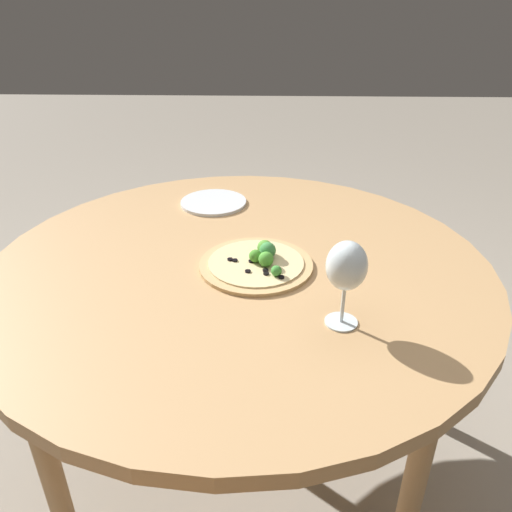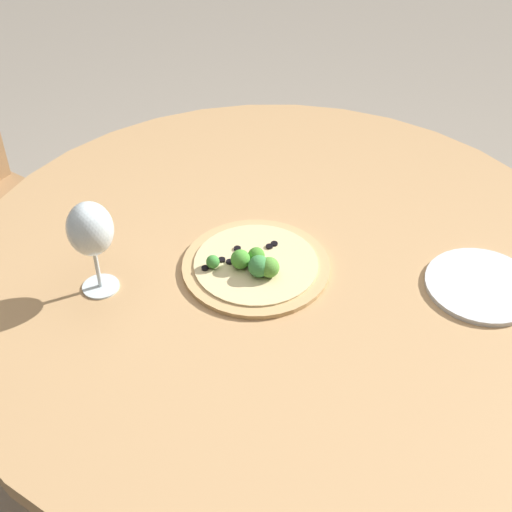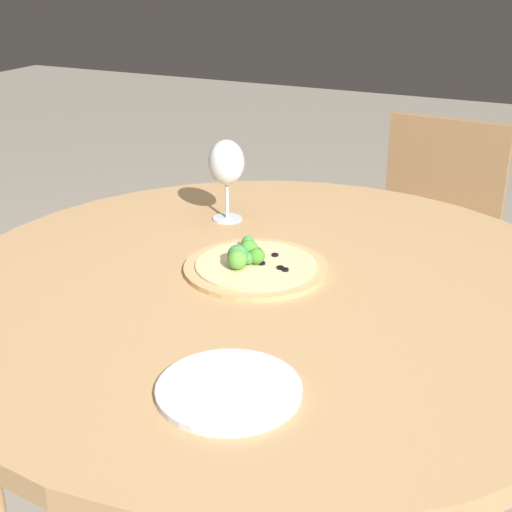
% 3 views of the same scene
% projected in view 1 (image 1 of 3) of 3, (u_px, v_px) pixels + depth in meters
% --- Properties ---
extents(ground_plane, '(12.00, 12.00, 0.00)m').
position_uv_depth(ground_plane, '(243.00, 461.00, 1.64)').
color(ground_plane, gray).
extents(dining_table, '(1.28, 1.28, 0.76)m').
position_uv_depth(dining_table, '(240.00, 280.00, 1.31)').
color(dining_table, tan).
rests_on(dining_table, ground_plane).
extents(pizza, '(0.29, 0.29, 0.06)m').
position_uv_depth(pizza, '(258.00, 262.00, 1.25)').
color(pizza, tan).
rests_on(pizza, dining_table).
extents(wine_glass, '(0.08, 0.08, 0.19)m').
position_uv_depth(wine_glass, '(347.00, 268.00, 0.98)').
color(wine_glass, silver).
rests_on(wine_glass, dining_table).
extents(plate_near, '(0.21, 0.21, 0.01)m').
position_uv_depth(plate_near, '(214.00, 202.00, 1.60)').
color(plate_near, silver).
rests_on(plate_near, dining_table).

